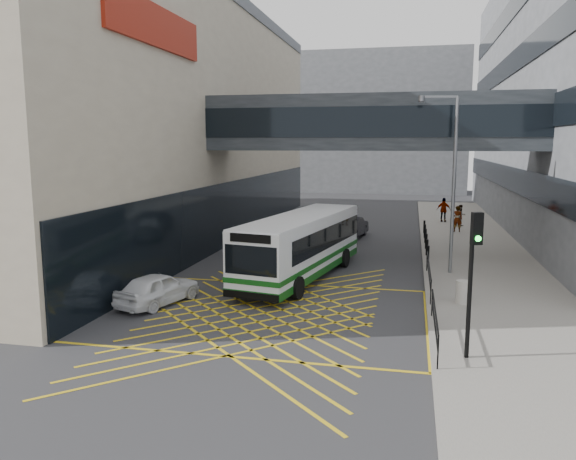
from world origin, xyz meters
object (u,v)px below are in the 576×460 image
Objects in this scene: bus at (302,244)px; car_silver at (330,233)px; pedestrian_c at (444,210)px; traffic_light at (473,264)px; car_white at (158,288)px; pedestrian_a at (457,219)px; litter_bin at (463,292)px; street_lamp at (450,174)px; pedestrian_b at (461,216)px; car_dark at (350,227)px.

bus reaches higher than car_silver.
traffic_light is at bearing 104.83° from pedestrian_c.
car_white is (-4.76, -5.69, -0.96)m from bus.
car_white is 2.25× the size of pedestrian_a.
traffic_light is 4.75× the size of litter_bin.
pedestrian_a is at bearing 73.34° from street_lamp.
bus is at bearing -136.13° from pedestrian_b.
litter_bin is at bearing -152.84° from car_white.
car_silver is 12.67m from pedestrian_b.
litter_bin is at bearing 142.03° from car_silver.
car_dark is 7.93m from pedestrian_a.
car_silver is 10.68m from street_lamp.
pedestrian_c is (0.49, 23.75, 0.50)m from litter_bin.
car_silver is at bearing 89.70° from traffic_light.
car_silver reaches higher than car_white.
car_dark is at bearing -161.85° from pedestrian_b.
pedestrian_a is at bearing 66.14° from traffic_light.
litter_bin is at bearing -96.93° from street_lamp.
pedestrian_b is at bearing -111.00° from car_silver.
car_dark is at bearing 26.61° from pedestrian_a.
bus is 7.48m from car_white.
car_white is 27.43m from pedestrian_b.
car_white is at bearing 141.54° from traffic_light.
car_dark is at bearing 67.74° from pedestrian_c.
litter_bin is at bearing 105.19° from pedestrian_c.
litter_bin is 23.76m from pedestrian_c.
pedestrian_a reaches higher than car_silver.
car_dark is 12.42m from street_lamp.
car_white is 14.46m from street_lamp.
car_silver is (4.80, 14.67, 0.09)m from car_white.
street_lamp is (-0.01, 11.31, 1.98)m from traffic_light.
car_white is at bearing -139.93° from pedestrian_b.
car_dark is 3.19m from car_silver.
pedestrian_c is at bearing -98.81° from car_white.
car_white is at bearing -157.21° from street_lamp.
car_white is at bearing -169.51° from litter_bin.
car_white is 2.17× the size of pedestrian_c.
bus is at bearing 153.86° from litter_bin.
street_lamp is 9.24× the size of litter_bin.
car_white is 0.87× the size of car_dark.
car_silver is at bearing 119.58° from litter_bin.
car_silver is at bearing 72.49° from pedestrian_c.
pedestrian_c is (0.81, 18.40, -3.84)m from street_lamp.
car_silver is at bearing 39.91° from pedestrian_a.
car_dark is (1.02, 12.01, -0.87)m from bus.
bus is 6.86× the size of pedestrian_b.
car_dark is 9.89m from pedestrian_b.
traffic_light is at bearing 112.97° from car_dark.
bus is at bearing -175.08° from street_lamp.
traffic_light is 24.78m from pedestrian_a.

